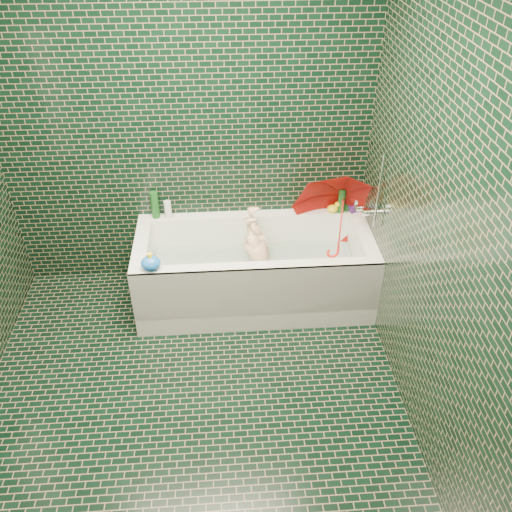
{
  "coord_description": "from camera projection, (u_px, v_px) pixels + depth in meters",
  "views": [
    {
      "loc": [
        0.24,
        -2.13,
        2.73
      ],
      "look_at": [
        0.45,
        0.82,
        0.54
      ],
      "focal_mm": 38.0,
      "sensor_mm": 36.0,
      "label": 1
    }
  ],
  "objects": [
    {
      "name": "faucet",
      "position": [
        371.0,
        207.0,
        3.75
      ],
      "size": [
        0.18,
        0.19,
        0.55
      ],
      "color": "silver",
      "rests_on": "wall_right"
    },
    {
      "name": "soap_bottle_c",
      "position": [
        342.0,
        211.0,
        4.13
      ],
      "size": [
        0.18,
        0.18,
        0.17
      ],
      "primitive_type": "imported",
      "rotation": [
        0.0,
        0.0,
        -0.42
      ],
      "color": "#154B18",
      "rests_on": "bathtub"
    },
    {
      "name": "soap_bottle_a",
      "position": [
        355.0,
        209.0,
        4.16
      ],
      "size": [
        0.12,
        0.12,
        0.24
      ],
      "primitive_type": "imported",
      "rotation": [
        0.0,
        0.0,
        -0.35
      ],
      "color": "white",
      "rests_on": "bathtub"
    },
    {
      "name": "bottle_left_tall",
      "position": [
        155.0,
        205.0,
        4.0
      ],
      "size": [
        0.08,
        0.08,
        0.21
      ],
      "primitive_type": "cylinder",
      "rotation": [
        0.0,
        0.0,
        0.34
      ],
      "color": "#154B18",
      "rests_on": "bathtub"
    },
    {
      "name": "rubber_duck",
      "position": [
        334.0,
        208.0,
        4.09
      ],
      "size": [
        0.11,
        0.07,
        0.09
      ],
      "rotation": [
        0.0,
        0.0,
        -0.06
      ],
      "color": "yellow",
      "rests_on": "bathtub"
    },
    {
      "name": "water",
      "position": [
        254.0,
        266.0,
        3.99
      ],
      "size": [
        1.48,
        0.53,
        0.0
      ],
      "primitive_type": "cube",
      "color": "silver",
      "rests_on": "bathtub"
    },
    {
      "name": "bath_mat",
      "position": [
        254.0,
        281.0,
        4.08
      ],
      "size": [
        1.35,
        0.47,
        0.01
      ],
      "primitive_type": "cube",
      "color": "green",
      "rests_on": "bathtub"
    },
    {
      "name": "floor",
      "position": [
        193.0,
        409.0,
        3.32
      ],
      "size": [
        2.8,
        2.8,
        0.0
      ],
      "primitive_type": "plane",
      "color": "black",
      "rests_on": "ground"
    },
    {
      "name": "bottle_left_short",
      "position": [
        168.0,
        210.0,
        4.01
      ],
      "size": [
        0.06,
        0.06,
        0.14
      ],
      "primitive_type": "cylinder",
      "rotation": [
        0.0,
        0.0,
        0.29
      ],
      "color": "white",
      "rests_on": "bathtub"
    },
    {
      "name": "wall_right",
      "position": [
        441.0,
        232.0,
        2.65
      ],
      "size": [
        0.0,
        2.8,
        2.8
      ],
      "primitive_type": "plane",
      "rotation": [
        1.57,
        0.0,
        -1.57
      ],
      "color": "black",
      "rests_on": "floor"
    },
    {
      "name": "child",
      "position": [
        261.0,
        261.0,
        4.03
      ],
      "size": [
        0.88,
        0.49,
        0.34
      ],
      "primitive_type": "imported",
      "rotation": [
        -1.39,
        0.0,
        -1.82
      ],
      "color": "#F0BA96",
      "rests_on": "bathtub"
    },
    {
      "name": "bottle_right_pump",
      "position": [
        357.0,
        200.0,
        4.08
      ],
      "size": [
        0.06,
        0.06,
        0.19
      ],
      "primitive_type": "cylinder",
      "rotation": [
        0.0,
        0.0,
        -0.29
      ],
      "color": "silver",
      "rests_on": "bathtub"
    },
    {
      "name": "bathtub",
      "position": [
        254.0,
        277.0,
        4.03
      ],
      "size": [
        1.7,
        0.75,
        0.55
      ],
      "color": "white",
      "rests_on": "floor"
    },
    {
      "name": "bottle_right_tall",
      "position": [
        342.0,
        200.0,
        4.07
      ],
      "size": [
        0.07,
        0.07,
        0.2
      ],
      "primitive_type": "cylinder",
      "rotation": [
        0.0,
        0.0,
        0.31
      ],
      "color": "#154B18",
      "rests_on": "bathtub"
    },
    {
      "name": "bath_toy",
      "position": [
        151.0,
        263.0,
        3.51
      ],
      "size": [
        0.14,
        0.11,
        0.13
      ],
      "rotation": [
        0.0,
        0.0,
        -0.05
      ],
      "color": "blue",
      "rests_on": "bathtub"
    },
    {
      "name": "soap_bottle_b",
      "position": [
        356.0,
        212.0,
        4.12
      ],
      "size": [
        0.12,
        0.12,
        0.2
      ],
      "primitive_type": "imported",
      "rotation": [
        0.0,
        0.0,
        0.39
      ],
      "color": "#4A1C6B",
      "rests_on": "bathtub"
    },
    {
      "name": "umbrella",
      "position": [
        341.0,
        223.0,
        3.9
      ],
      "size": [
        1.03,
        0.98,
        0.99
      ],
      "primitive_type": "imported",
      "rotation": [
        0.32,
        -0.35,
        -0.36
      ],
      "color": "red",
      "rests_on": "bathtub"
    },
    {
      "name": "wall_back",
      "position": [
        185.0,
        125.0,
        3.7
      ],
      "size": [
        2.8,
        0.0,
        2.8
      ],
      "primitive_type": "plane",
      "rotation": [
        1.57,
        0.0,
        0.0
      ],
      "color": "black",
      "rests_on": "floor"
    }
  ]
}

